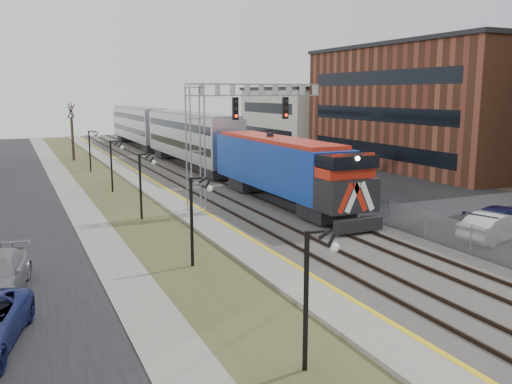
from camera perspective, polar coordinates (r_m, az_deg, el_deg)
street_west at (r=39.70m, az=-24.82°, el=-1.54°), size 7.00×120.00×0.04m
sidewalk at (r=39.88m, az=-18.36°, el=-1.02°), size 2.00×120.00×0.08m
grass_median at (r=40.29m, az=-14.12°, el=-0.70°), size 4.00×120.00×0.06m
platform at (r=40.89m, az=-10.00°, el=-0.26°), size 2.00×120.00×0.24m
ballast_bed at (r=42.39m, az=-3.44°, el=0.23°), size 8.00×120.00×0.20m
parking_lot at (r=47.96m, az=10.06°, el=1.18°), size 16.00×120.00×0.04m
platform_edge at (r=41.09m, az=-8.81°, el=0.01°), size 0.24×120.00×0.01m
track_near at (r=41.69m, az=-6.01°, el=0.27°), size 1.58×120.00×0.15m
track_far at (r=42.91m, az=-1.58°, el=0.61°), size 1.58×120.00×0.15m
train at (r=58.49m, az=-8.10°, el=5.70°), size 3.00×63.05×5.33m
signal_gantry at (r=34.24m, az=-3.67°, el=7.06°), size 9.00×1.07×8.15m
lampposts at (r=23.96m, az=-7.00°, el=-3.11°), size 0.14×62.14×4.00m
fence at (r=43.93m, az=1.67°, el=1.53°), size 0.04×120.00×1.60m
buildings_east at (r=53.95m, az=25.16°, el=8.09°), size 16.00×76.00×15.00m
car_lot_b at (r=30.53m, az=23.87°, el=-3.40°), size 4.79×2.46×1.50m
car_lot_d at (r=31.99m, az=24.53°, el=-2.80°), size 5.80×3.63×1.57m
car_lot_e at (r=45.24m, az=4.55°, el=1.60°), size 4.28×3.05×1.35m
car_lot_f at (r=42.37m, az=7.96°, el=0.98°), size 4.54×2.81×1.41m
car_lot_g at (r=54.11m, az=2.25°, el=3.04°), size 4.78×2.76×1.30m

